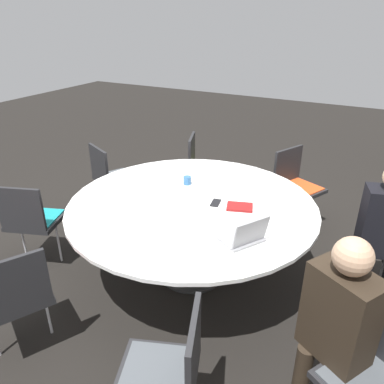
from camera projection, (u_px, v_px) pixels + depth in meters
name	position (u px, v px, depth m)	size (l,w,h in m)	color
ground_plane	(192.00, 272.00, 3.48)	(16.00, 16.00, 0.00)	black
conference_table	(192.00, 212.00, 3.20)	(2.10, 2.10, 0.73)	#333333
chair_0	(379.00, 372.00, 1.93)	(0.59, 0.59, 0.86)	#262628
chair_2	(295.00, 181.00, 4.10)	(0.58, 0.57, 0.86)	#262628
chair_3	(202.00, 164.00, 4.57)	(0.56, 0.55, 0.86)	#262628
chair_4	(111.00, 174.00, 4.28)	(0.57, 0.58, 0.86)	#262628
chair_5	(31.00, 217.00, 3.39)	(0.54, 0.56, 0.86)	#262628
chair_6	(15.00, 293.00, 2.46)	(0.58, 0.58, 0.86)	#262628
chair_7	(169.00, 369.00, 1.94)	(0.56, 0.55, 0.86)	#262628
person_0	(337.00, 320.00, 1.99)	(0.37, 0.42, 1.21)	#2D2319
laptop	(245.00, 236.00, 2.59)	(0.36, 0.35, 0.21)	#99999E
spiral_notebook	(240.00, 207.00, 3.07)	(0.21, 0.25, 0.02)	maroon
coffee_cup	(187.00, 180.00, 3.49)	(0.07, 0.07, 0.08)	#33669E
cell_phone	(216.00, 203.00, 3.15)	(0.15, 0.10, 0.01)	black
handbag	(165.00, 188.00, 4.83)	(0.36, 0.16, 0.28)	#661E56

